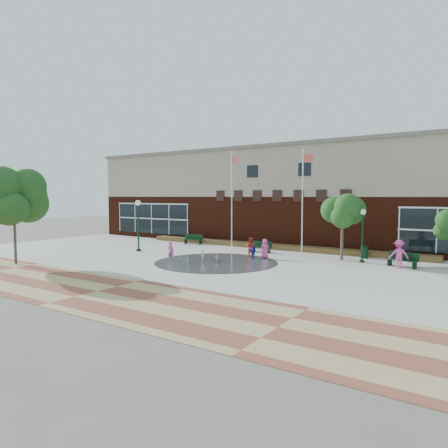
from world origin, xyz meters
The scene contains 23 objects.
ground centered at (0.00, 0.00, 0.00)m, with size 120.00×120.00×0.00m, color #666056.
plaza_concrete centered at (0.00, 4.00, 0.00)m, with size 46.00×18.00×0.01m, color #A8A8A0.
paver_band centered at (0.00, -7.00, 0.00)m, with size 46.00×6.00×0.01m, color brown.
splash_pad centered at (0.00, 3.00, 0.00)m, with size 8.40×8.40×0.01m, color #383A3D.
library_building centered at (0.00, 17.48, 4.64)m, with size 44.40×10.40×9.20m.
flower_bed centered at (0.00, 11.60, 0.00)m, with size 26.00×1.20×0.40m, color #A03525.
flagpole_left centered at (-2.53, 9.07, 4.62)m, with size 0.96×0.28×8.30m.
flagpole_right centered at (3.62, 9.48, 4.56)m, with size 1.00×0.22×8.16m.
lamp_left centered at (-8.57, 4.14, 2.63)m, with size 0.45×0.45×4.23m.
lamp_right centered at (8.35, 8.56, 2.29)m, with size 0.39×0.39×3.68m.
bench_left centered at (-7.73, 10.39, 0.30)m, with size 1.93×0.86×0.94m.
bench_mid centered at (0.25, 9.11, 0.29)m, with size 1.80×0.63×0.89m.
bench_right centered at (11.00, 7.99, 0.32)m, with size 2.05×1.18×1.00m.
trash_can centered at (8.04, 10.50, 0.48)m, with size 0.57×0.57×0.94m.
tree_big_left centered at (-10.89, -4.89, 4.55)m, with size 3.98×3.98×6.37m.
tree_mid centered at (6.91, 8.70, 3.55)m, with size 2.89×2.89×4.88m.
water_jet_a centered at (-1.10, 2.94, 0.00)m, with size 0.38×0.38×0.74m, color white.
water_jet_b centered at (0.06, 2.98, 0.00)m, with size 0.21×0.21×0.47m, color white.
child_splash centered at (-3.20, 1.99, 0.68)m, with size 0.49×0.32×1.36m, color #D048AA.
adult_red centered at (0.83, 6.35, 0.75)m, with size 0.73×0.57×1.49m, color red.
adult_pink centered at (1.99, 6.40, 0.73)m, with size 0.71×0.46×1.45m, color #F04B9B.
child_blue centered at (1.46, 5.64, 0.51)m, with size 0.59×0.25×1.02m, color #1A25A8.
person_bench centered at (10.89, 7.43, 0.91)m, with size 1.18×0.68×1.83m, color #EC46AA.
Camera 1 is at (15.40, -19.32, 4.55)m, focal length 32.00 mm.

